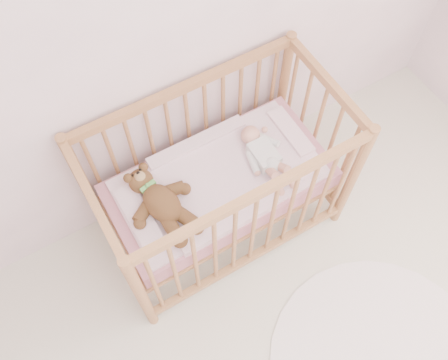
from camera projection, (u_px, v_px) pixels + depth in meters
wall_back at (152, 31)px, 2.17m from camera, size 4.00×0.02×2.70m
crib at (219, 184)px, 2.77m from camera, size 1.36×0.76×1.00m
mattress at (219, 185)px, 2.78m from camera, size 1.22×0.62×0.13m
blanket at (219, 178)px, 2.72m from camera, size 1.10×0.58×0.06m
baby at (264, 153)px, 2.71m from camera, size 0.23×0.48×0.12m
teddy_bear at (162, 203)px, 2.55m from camera, size 0.47×0.60×0.15m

